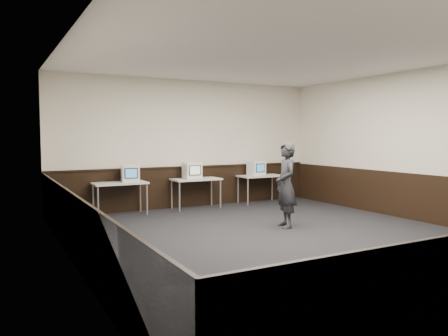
# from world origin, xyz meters

# --- Properties ---
(floor) EXTENTS (8.00, 8.00, 0.00)m
(floor) POSITION_xyz_m (0.00, 0.00, 0.00)
(floor) COLOR black
(floor) RESTS_ON ground
(ceiling) EXTENTS (8.00, 8.00, 0.00)m
(ceiling) POSITION_xyz_m (0.00, 0.00, 3.20)
(ceiling) COLOR white
(ceiling) RESTS_ON back_wall
(back_wall) EXTENTS (7.00, 0.00, 7.00)m
(back_wall) POSITION_xyz_m (0.00, 4.00, 1.60)
(back_wall) COLOR silver
(back_wall) RESTS_ON ground
(left_wall) EXTENTS (0.00, 8.00, 8.00)m
(left_wall) POSITION_xyz_m (-3.50, 0.00, 1.60)
(left_wall) COLOR silver
(left_wall) RESTS_ON ground
(right_wall) EXTENTS (0.00, 8.00, 8.00)m
(right_wall) POSITION_xyz_m (3.50, 0.00, 1.60)
(right_wall) COLOR silver
(right_wall) RESTS_ON ground
(wainscot_back) EXTENTS (6.98, 0.04, 1.00)m
(wainscot_back) POSITION_xyz_m (0.00, 3.98, 0.50)
(wainscot_back) COLOR black
(wainscot_back) RESTS_ON back_wall
(wainscot_left) EXTENTS (0.04, 7.98, 1.00)m
(wainscot_left) POSITION_xyz_m (-3.48, 0.00, 0.50)
(wainscot_left) COLOR black
(wainscot_left) RESTS_ON left_wall
(wainscot_right) EXTENTS (0.04, 7.98, 1.00)m
(wainscot_right) POSITION_xyz_m (3.48, 0.00, 0.50)
(wainscot_right) COLOR black
(wainscot_right) RESTS_ON right_wall
(wainscot_rail) EXTENTS (6.98, 0.06, 0.04)m
(wainscot_rail) POSITION_xyz_m (0.00, 3.96, 1.02)
(wainscot_rail) COLOR black
(wainscot_rail) RESTS_ON wainscot_back
(desk_left) EXTENTS (1.20, 0.60, 0.75)m
(desk_left) POSITION_xyz_m (-1.90, 3.60, 0.68)
(desk_left) COLOR beige
(desk_left) RESTS_ON ground
(desk_center) EXTENTS (1.20, 0.60, 0.75)m
(desk_center) POSITION_xyz_m (0.00, 3.60, 0.68)
(desk_center) COLOR beige
(desk_center) RESTS_ON ground
(desk_right) EXTENTS (1.20, 0.60, 0.75)m
(desk_right) POSITION_xyz_m (1.90, 3.60, 0.68)
(desk_right) COLOR beige
(desk_right) RESTS_ON ground
(emac_left) EXTENTS (0.45, 0.47, 0.39)m
(emac_left) POSITION_xyz_m (-1.66, 3.59, 0.94)
(emac_left) COLOR white
(emac_left) RESTS_ON desk_left
(emac_center) EXTENTS (0.43, 0.46, 0.40)m
(emac_center) POSITION_xyz_m (-0.11, 3.61, 0.95)
(emac_center) COLOR white
(emac_center) RESTS_ON desk_center
(emac_right) EXTENTS (0.39, 0.42, 0.38)m
(emac_right) POSITION_xyz_m (1.79, 3.64, 0.94)
(emac_right) COLOR white
(emac_right) RESTS_ON desk_right
(person) EXTENTS (0.55, 0.70, 1.67)m
(person) POSITION_xyz_m (0.62, 0.74, 0.84)
(person) COLOR #25262A
(person) RESTS_ON ground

